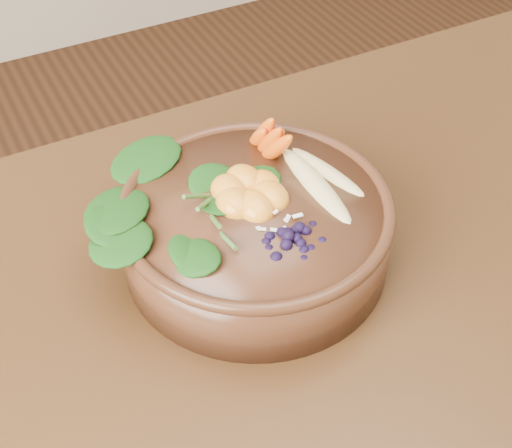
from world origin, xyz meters
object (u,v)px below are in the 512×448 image
object	(u,v)px
kale_heap	(191,170)
banana_halves	(322,168)
carrot_cluster	(263,121)
dining_table	(504,368)
blueberry_pile	(289,225)
stoneware_bowl	(256,232)
mandarin_cluster	(249,183)

from	to	relation	value
kale_heap	banana_halves	distance (m)	0.12
kale_heap	carrot_cluster	size ratio (longest dim) A/B	2.38
dining_table	kale_heap	world-z (taller)	kale_heap
banana_halves	blueberry_pile	world-z (taller)	blueberry_pile
stoneware_bowl	carrot_cluster	distance (m)	0.11
carrot_cluster	stoneware_bowl	bearing A→B (deg)	-123.69
blueberry_pile	carrot_cluster	bearing A→B (deg)	71.81
stoneware_bowl	kale_heap	distance (m)	0.09
stoneware_bowl	blueberry_pile	size ratio (longest dim) A/B	2.16
stoneware_bowl	dining_table	bearing A→B (deg)	-42.65
carrot_cluster	mandarin_cluster	size ratio (longest dim) A/B	0.87
stoneware_bowl	kale_heap	xyz separation A→B (m)	(-0.04, 0.05, 0.05)
kale_heap	carrot_cluster	bearing A→B (deg)	11.87
kale_heap	mandarin_cluster	size ratio (longest dim) A/B	2.07
carrot_cluster	dining_table	bearing A→B (deg)	-60.54
dining_table	carrot_cluster	xyz separation A→B (m)	(-0.15, 0.25, 0.20)
banana_halves	carrot_cluster	bearing A→B (deg)	113.06
dining_table	blueberry_pile	distance (m)	0.29
stoneware_bowl	banana_halves	distance (m)	0.09
banana_halves	mandarin_cluster	distance (m)	0.07
dining_table	carrot_cluster	size ratio (longest dim) A/B	22.67
dining_table	kale_heap	xyz separation A→B (m)	(-0.23, 0.23, 0.18)
mandarin_cluster	banana_halves	bearing A→B (deg)	-8.38
banana_halves	blueberry_pile	bearing A→B (deg)	-141.51
banana_halves	mandarin_cluster	xyz separation A→B (m)	(-0.07, 0.01, 0.00)
stoneware_bowl	blueberry_pile	xyz separation A→B (m)	(0.00, -0.05, 0.05)
kale_heap	blueberry_pile	size ratio (longest dim) A/B	1.42
dining_table	kale_heap	size ratio (longest dim) A/B	9.54
stoneware_bowl	banana_halves	world-z (taller)	banana_halves
stoneware_bowl	kale_heap	world-z (taller)	kale_heap
carrot_cluster	mandarin_cluster	distance (m)	0.07
stoneware_bowl	blueberry_pile	distance (m)	0.07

